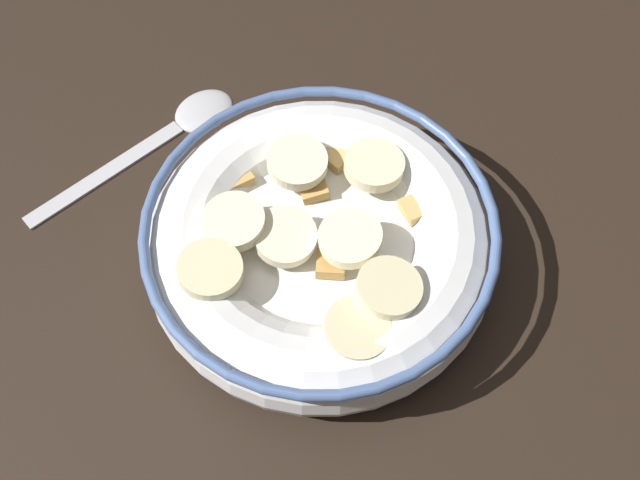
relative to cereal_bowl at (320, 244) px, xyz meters
The scene contains 3 objects.
ground_plane 3.62cm from the cereal_bowl, 16.65° to the left, with size 128.20×128.20×2.00cm, color black.
cereal_bowl is the anchor object (origin of this frame).
spoon 13.86cm from the cereal_bowl, 115.11° to the left, with size 14.89×8.16×0.80cm.
Camera 1 is at (-6.41, -20.78, 40.78)cm, focal length 44.45 mm.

